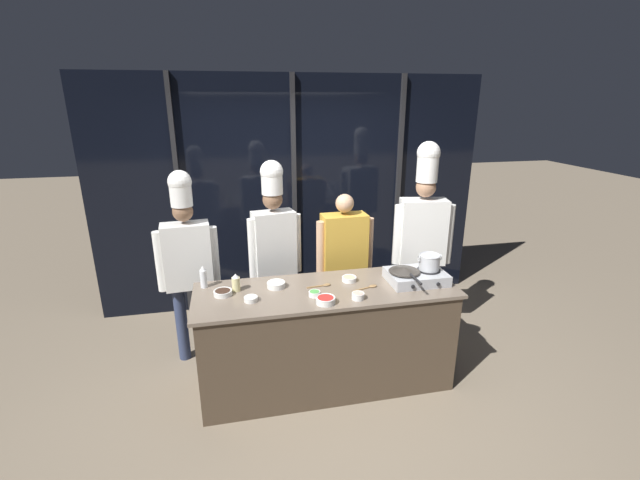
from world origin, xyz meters
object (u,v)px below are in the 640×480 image
object	(u,v)px
squeeze_bottle_oil	(236,283)
chef_head	(187,256)
frying_pan	(405,270)
prep_bowl_ginger	(349,279)
portable_stove	(416,276)
chef_sous	(274,241)
prep_bowl_bean_sprouts	(276,284)
stock_pot	(429,262)
serving_spoon_solid	(323,285)
squeeze_bottle_clear	(203,277)
prep_bowl_scallions	(315,293)
prep_bowl_soy_glaze	(223,292)
prep_bowl_garlic	(251,299)
prep_bowl_bell_pepper	(326,300)
prep_bowl_shrimp	(358,296)
serving_spoon_slotted	(370,287)
chef_line	(423,230)
person_guest	(344,255)

from	to	relation	value
squeeze_bottle_oil	chef_head	xyz separation A→B (m)	(-0.42, 0.55, 0.07)
frying_pan	prep_bowl_ginger	size ratio (longest dim) A/B	3.65
portable_stove	chef_sous	bearing A→B (deg)	147.04
prep_bowl_bean_sprouts	chef_sous	distance (m)	0.63
stock_pot	prep_bowl_ginger	world-z (taller)	stock_pot
stock_pot	serving_spoon_solid	xyz separation A→B (m)	(-0.92, 0.08, -0.17)
squeeze_bottle_clear	prep_bowl_scallions	xyz separation A→B (m)	(0.88, -0.36, -0.07)
frying_pan	prep_bowl_soy_glaze	xyz separation A→B (m)	(-1.53, 0.08, -0.10)
squeeze_bottle_clear	prep_bowl_garlic	world-z (taller)	squeeze_bottle_clear
prep_bowl_soy_glaze	stock_pot	bearing A→B (deg)	-2.59
prep_bowl_ginger	prep_bowl_bean_sprouts	xyz separation A→B (m)	(-0.64, 0.00, 0.01)
prep_bowl_bean_sprouts	prep_bowl_soy_glaze	bearing A→B (deg)	-172.53
stock_pot	prep_bowl_scallions	world-z (taller)	stock_pot
prep_bowl_garlic	prep_bowl_bell_pepper	xyz separation A→B (m)	(0.57, -0.16, 0.01)
frying_pan	prep_bowl_shrimp	world-z (taller)	frying_pan
prep_bowl_shrimp	chef_sous	size ratio (longest dim) A/B	0.05
prep_bowl_soy_glaze	prep_bowl_garlic	distance (m)	0.27
prep_bowl_soy_glaze	prep_bowl_bean_sprouts	size ratio (longest dim) A/B	0.97
prep_bowl_soy_glaze	serving_spoon_solid	bearing A→B (deg)	-0.24
chef_head	chef_sous	world-z (taller)	chef_sous
frying_pan	portable_stove	bearing A→B (deg)	2.64
squeeze_bottle_clear	prep_bowl_ginger	bearing A→B (deg)	-6.19
squeeze_bottle_oil	squeeze_bottle_clear	size ratio (longest dim) A/B	0.78
prep_bowl_scallions	prep_bowl_bell_pepper	size ratio (longest dim) A/B	0.62
prep_bowl_soy_glaze	prep_bowl_bean_sprouts	world-z (taller)	prep_bowl_bean_sprouts
serving_spoon_slotted	prep_bowl_ginger	bearing A→B (deg)	127.47
prep_bowl_ginger	prep_bowl_bell_pepper	bearing A→B (deg)	-128.66
prep_bowl_scallions	chef_sous	xyz separation A→B (m)	(-0.23, 0.84, 0.18)
stock_pot	prep_bowl_bell_pepper	world-z (taller)	stock_pot
portable_stove	chef_sous	world-z (taller)	chef_sous
prep_bowl_shrimp	chef_sous	distance (m)	1.12
prep_bowl_ginger	chef_head	distance (m)	1.50
frying_pan	prep_bowl_bean_sprouts	bearing A→B (deg)	172.56
prep_bowl_soy_glaze	serving_spoon_solid	world-z (taller)	prep_bowl_soy_glaze
stock_pot	chef_head	size ratio (longest dim) A/B	0.11
squeeze_bottle_clear	serving_spoon_slotted	size ratio (longest dim) A/B	0.83
prep_bowl_ginger	prep_bowl_scallions	distance (m)	0.42
squeeze_bottle_oil	squeeze_bottle_clear	xyz separation A→B (m)	(-0.26, 0.13, 0.02)
prep_bowl_soy_glaze	chef_line	bearing A→B (deg)	15.97
prep_bowl_bean_sprouts	chef_line	world-z (taller)	chef_line
frying_pan	stock_pot	size ratio (longest dim) A/B	2.25
squeeze_bottle_oil	person_guest	xyz separation A→B (m)	(1.08, 0.57, -0.05)
prep_bowl_soy_glaze	frying_pan	bearing A→B (deg)	-3.18
prep_bowl_bell_pepper	serving_spoon_slotted	size ratio (longest dim) A/B	0.66
prep_bowl_ginger	prep_bowl_bell_pepper	world-z (taller)	prep_bowl_bell_pepper
squeeze_bottle_clear	prep_bowl_bean_sprouts	bearing A→B (deg)	-12.38
squeeze_bottle_clear	serving_spoon_slotted	xyz separation A→B (m)	(1.36, -0.31, -0.09)
prep_bowl_garlic	prep_bowl_scallions	bearing A→B (deg)	-2.03
prep_bowl_soy_glaze	chef_line	world-z (taller)	chef_line
squeeze_bottle_oil	serving_spoon_slotted	bearing A→B (deg)	-9.11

